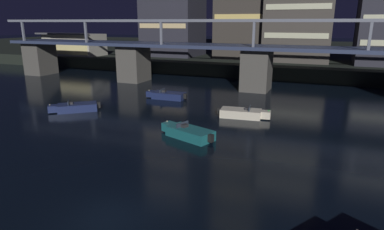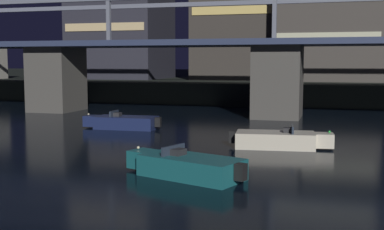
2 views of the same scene
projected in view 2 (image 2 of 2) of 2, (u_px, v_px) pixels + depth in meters
far_riverbank at (309, 80)px, 85.21m from camera, size 240.00×80.00×2.20m
river_bridge at (278, 66)px, 38.98m from camera, size 83.04×6.40×9.38m
speedboat_mid_left at (123, 122)px, 32.80m from camera, size 5.21×1.93×1.16m
speedboat_mid_right at (186, 166)px, 19.13m from camera, size 5.11×3.03×1.16m
speedboat_far_left at (280, 140)px, 25.52m from camera, size 5.23×2.21×1.16m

